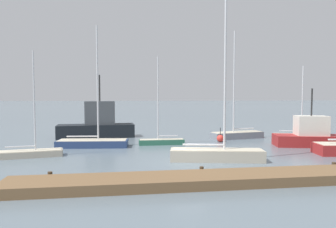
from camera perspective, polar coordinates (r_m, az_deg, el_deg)
The scene contains 11 objects.
ground_plane at distance 20.94m, azimuth 3.80°, elevation -9.32°, with size 600.00×600.00×0.00m, color slate.
dock_pier at distance 16.01m, azimuth 7.65°, elevation -12.38°, with size 20.57×2.57×0.63m.
sailboat_0 at distance 35.11m, azimuth 23.71°, elevation -3.80°, with size 5.20×2.88×7.88m.
sailboat_1 at distance 25.00m, azimuth -25.01°, elevation -6.66°, with size 4.81×2.07×8.05m.
sailboat_2 at distance 21.57m, azimuth 9.42°, elevation -7.24°, with size 6.76×2.71×12.51m.
sailboat_4 at distance 33.42m, azimuth 13.15°, elevation -3.69°, with size 6.07×2.86×11.64m.
sailboat_5 at distance 28.43m, azimuth -1.27°, elevation -5.08°, with size 4.33×1.00×8.37m.
sailboat_6 at distance 27.96m, azimuth -14.30°, elevation -5.17°, with size 6.48×2.46×10.96m.
fishing_boat_0 at distance 30.52m, azimuth 26.25°, elevation -3.76°, with size 7.53×3.89×5.35m.
fishing_boat_1 at distance 34.23m, azimuth -13.44°, elevation -2.00°, with size 8.57×3.18×7.02m.
channel_buoy_0 at distance 30.53m, azimuth 10.06°, elevation -4.64°, with size 0.72×0.72×1.46m.
Camera 1 is at (-4.17, -20.00, 4.61)m, focal length 31.60 mm.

